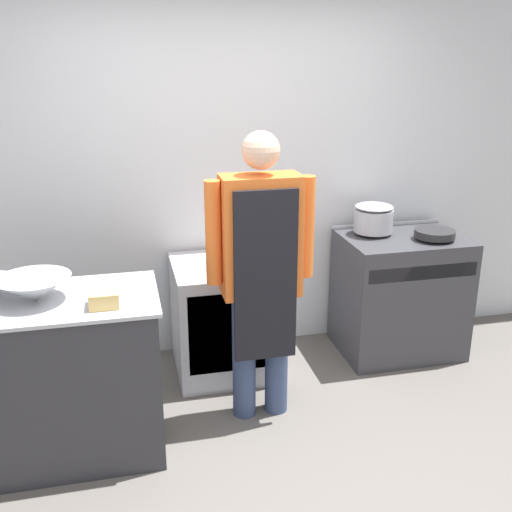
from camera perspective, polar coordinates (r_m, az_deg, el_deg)
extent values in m
plane|color=#5B5651|center=(3.32, 2.71, -20.93)|extent=(14.00, 14.00, 0.00)
cube|color=silver|center=(4.24, -3.13, 8.29)|extent=(8.00, 0.05, 2.70)
cube|color=#2D2D33|center=(3.47, -18.13, -11.11)|extent=(1.05, 0.61, 0.90)
cube|color=#B2B5BC|center=(3.27, -18.94, -4.09)|extent=(1.09, 0.63, 0.02)
cube|color=#38383D|center=(4.52, 13.49, -3.57)|extent=(0.86, 0.63, 0.88)
cube|color=#B2B5BC|center=(4.17, 15.60, -1.50)|extent=(0.79, 0.03, 0.10)
cube|color=#B2B5BC|center=(4.63, 12.28, 2.99)|extent=(0.86, 0.03, 0.02)
cube|color=silver|center=(4.16, -3.02, -5.83)|extent=(0.68, 0.67, 0.78)
cube|color=silver|center=(3.85, -2.16, -7.28)|extent=(0.58, 0.02, 0.55)
cylinder|color=#38476B|center=(3.64, -1.15, -9.48)|extent=(0.14, 0.14, 0.80)
cylinder|color=#38476B|center=(3.68, 1.96, -9.14)|extent=(0.14, 0.14, 0.80)
cube|color=orange|center=(3.37, 0.44, 1.92)|extent=(0.45, 0.22, 0.69)
cube|color=black|center=(3.33, 0.93, -2.09)|extent=(0.36, 0.02, 1.00)
cylinder|color=orange|center=(3.31, -4.09, 2.18)|extent=(0.09, 0.09, 0.59)
cylinder|color=orange|center=(3.43, 4.82, 2.77)|extent=(0.09, 0.09, 0.59)
sphere|color=beige|center=(3.26, 0.46, 10.04)|extent=(0.21, 0.21, 0.21)
cone|color=#B2B5BC|center=(3.25, -20.35, -2.95)|extent=(0.38, 0.38, 0.13)
cube|color=#D8B266|center=(3.09, -14.28, -3.94)|extent=(0.15, 0.15, 0.08)
cylinder|color=#B2B5BC|center=(4.36, 11.11, 3.33)|extent=(0.28, 0.28, 0.16)
ellipsoid|color=#B2B5BC|center=(4.33, 11.19, 4.62)|extent=(0.27, 0.27, 0.05)
cylinder|color=#262628|center=(4.35, 16.64, 2.08)|extent=(0.28, 0.28, 0.05)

